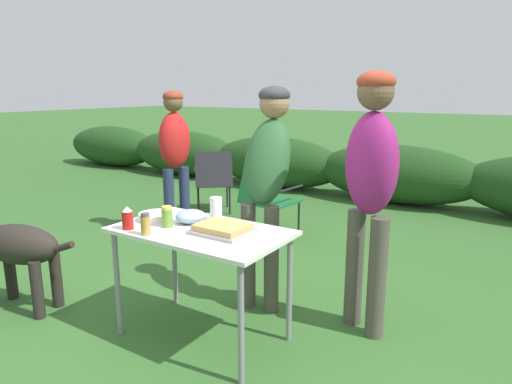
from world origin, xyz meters
name	(u,v)px	position (x,y,z in m)	size (l,w,h in m)	color
ground_plane	(204,336)	(0.00, 0.00, 0.00)	(60.00, 60.00, 0.00)	#336028
shrub_hedge	(397,174)	(0.00, 4.34, 0.41)	(14.40, 0.90, 0.83)	#1E4219
folding_table	(201,241)	(0.00, 0.00, 0.66)	(1.10, 0.64, 0.74)	silver
food_tray	(222,229)	(0.16, 0.02, 0.77)	(0.34, 0.28, 0.06)	#9E9EA3
plate_stack	(156,216)	(-0.38, 0.00, 0.76)	(0.23, 0.23, 0.05)	white
mixing_bowl	(191,216)	(-0.15, 0.08, 0.78)	(0.20, 0.20, 0.09)	#99B2CC
paper_cup_stack	(216,209)	(-0.05, 0.22, 0.82)	(0.08, 0.08, 0.16)	white
ketchup_bottle	(128,218)	(-0.39, -0.24, 0.81)	(0.07, 0.07, 0.15)	red
relish_jar	(167,217)	(-0.21, -0.07, 0.81)	(0.07, 0.07, 0.14)	olive
spice_jar	(145,224)	(-0.21, -0.26, 0.81)	(0.06, 0.06, 0.13)	#B2893D
standing_person_in_dark_puffer	(267,170)	(0.08, 0.66, 1.03)	(0.39, 0.50, 1.62)	#4C473D
standing_person_in_navy_coat	(175,148)	(-1.64, 1.56, 0.98)	(0.35, 0.42, 1.58)	#232D4C
standing_person_in_olive_jacket	(371,176)	(0.84, 0.67, 1.06)	(0.46, 0.41, 1.71)	#4C473D
dog	(12,246)	(-1.44, -0.42, 0.48)	(1.03, 0.46, 0.71)	#28231E
camp_chair_green_behind_table	(213,178)	(-1.83, 2.46, 0.47)	(0.73, 0.75, 0.83)	#232328
camp_chair_near_hedge	(268,196)	(-0.73, 2.00, 0.47)	(0.54, 0.64, 0.83)	#19602D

